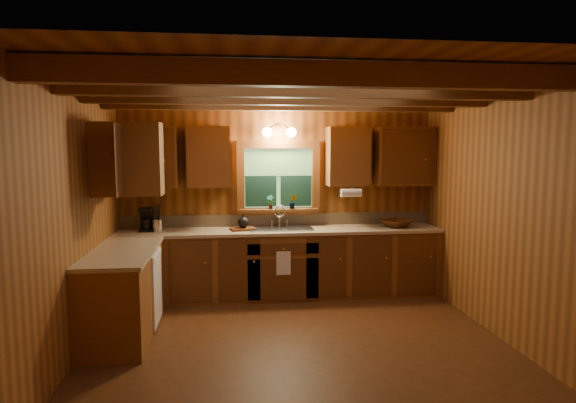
% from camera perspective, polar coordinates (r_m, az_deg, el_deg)
% --- Properties ---
extents(room, '(4.20, 4.20, 4.20)m').
position_cam_1_polar(room, '(4.87, 1.14, -1.62)').
color(room, '#4E2B13').
rests_on(room, ground).
extents(ceiling_beams, '(4.20, 2.54, 0.18)m').
position_cam_1_polar(ceiling_beams, '(4.85, 1.17, 12.44)').
color(ceiling_beams, brown).
rests_on(ceiling_beams, room).
extents(base_cabinets, '(4.20, 2.22, 0.86)m').
position_cam_1_polar(base_cabinets, '(6.26, -5.08, -7.97)').
color(base_cabinets, brown).
rests_on(base_cabinets, ground).
extents(countertop, '(4.20, 2.24, 0.04)m').
position_cam_1_polar(countertop, '(6.17, -5.00, -3.90)').
color(countertop, tan).
rests_on(countertop, base_cabinets).
extents(backsplash, '(4.20, 0.02, 0.16)m').
position_cam_1_polar(backsplash, '(6.77, -1.11, -2.10)').
color(backsplash, tan).
rests_on(backsplash, room).
extents(dishwasher_panel, '(0.02, 0.60, 0.80)m').
position_cam_1_polar(dishwasher_panel, '(5.73, -14.82, -9.52)').
color(dishwasher_panel, white).
rests_on(dishwasher_panel, base_cabinets).
extents(upper_cabinets, '(4.19, 1.77, 0.78)m').
position_cam_1_polar(upper_cabinets, '(6.20, -5.91, 5.07)').
color(upper_cabinets, brown).
rests_on(upper_cabinets, room).
extents(window, '(1.12, 0.08, 1.00)m').
position_cam_1_polar(window, '(6.69, -1.11, 2.53)').
color(window, brown).
rests_on(window, room).
extents(window_sill, '(1.06, 0.14, 0.04)m').
position_cam_1_polar(window_sill, '(6.69, -1.06, -1.00)').
color(window_sill, brown).
rests_on(window_sill, room).
extents(wall_sconce, '(0.45, 0.21, 0.17)m').
position_cam_1_polar(wall_sconce, '(6.56, -1.01, 8.01)').
color(wall_sconce, black).
rests_on(wall_sconce, room).
extents(paper_towel_roll, '(0.27, 0.11, 0.11)m').
position_cam_1_polar(paper_towel_roll, '(6.53, 7.25, 0.99)').
color(paper_towel_roll, white).
rests_on(paper_towel_roll, upper_cabinets).
extents(dish_towel, '(0.18, 0.01, 0.30)m').
position_cam_1_polar(dish_towel, '(6.25, -0.52, -7.11)').
color(dish_towel, white).
rests_on(dish_towel, base_cabinets).
extents(sink, '(0.82, 0.48, 0.43)m').
position_cam_1_polar(sink, '(6.51, -0.86, -3.55)').
color(sink, silver).
rests_on(sink, countertop).
extents(coffee_maker, '(0.17, 0.22, 0.30)m').
position_cam_1_polar(coffee_maker, '(6.59, -15.93, -1.98)').
color(coffee_maker, black).
rests_on(coffee_maker, countertop).
extents(utensil_crock, '(0.13, 0.13, 0.36)m').
position_cam_1_polar(utensil_crock, '(6.50, -14.79, -2.59)').
color(utensil_crock, silver).
rests_on(utensil_crock, countertop).
extents(cutting_board, '(0.35, 0.29, 0.03)m').
position_cam_1_polar(cutting_board, '(6.44, -5.18, -3.16)').
color(cutting_board, '#532C11').
rests_on(cutting_board, countertop).
extents(teakettle, '(0.14, 0.14, 0.18)m').
position_cam_1_polar(teakettle, '(6.42, -5.19, -2.41)').
color(teakettle, black).
rests_on(teakettle, cutting_board).
extents(wicker_basket, '(0.52, 0.52, 0.10)m').
position_cam_1_polar(wicker_basket, '(6.80, 12.34, -2.47)').
color(wicker_basket, '#48230C').
rests_on(wicker_basket, countertop).
extents(potted_plant_left, '(0.12, 0.10, 0.19)m').
position_cam_1_polar(potted_plant_left, '(6.64, -2.03, -0.06)').
color(potted_plant_left, '#532C11').
rests_on(potted_plant_left, window_sill).
extents(potted_plant_right, '(0.13, 0.11, 0.19)m').
position_cam_1_polar(potted_plant_right, '(6.66, 0.55, -0.02)').
color(potted_plant_right, '#532C11').
rests_on(potted_plant_right, window_sill).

